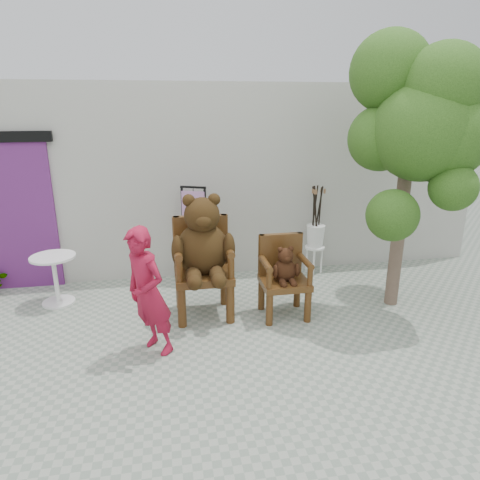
{
  "coord_description": "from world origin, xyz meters",
  "views": [
    {
      "loc": [
        -0.79,
        -3.97,
        2.67
      ],
      "look_at": [
        0.17,
        1.37,
        0.95
      ],
      "focal_mm": 32.0,
      "sensor_mm": 36.0,
      "label": 1
    }
  ],
  "objects_px": {
    "chair_big": "(203,249)",
    "tree": "(423,124)",
    "cafe_table": "(55,274)",
    "chair_small": "(284,271)",
    "person": "(148,293)",
    "display_stand": "(195,246)",
    "stool_bucket": "(315,236)"
  },
  "relations": [
    {
      "from": "chair_big",
      "to": "tree",
      "type": "height_order",
      "value": "tree"
    },
    {
      "from": "display_stand",
      "to": "stool_bucket",
      "type": "xyz_separation_m",
      "value": [
        1.96,
        0.0,
        0.06
      ]
    },
    {
      "from": "display_stand",
      "to": "tree",
      "type": "relative_size",
      "value": 0.43
    },
    {
      "from": "chair_big",
      "to": "display_stand",
      "type": "xyz_separation_m",
      "value": [
        -0.02,
        1.16,
        -0.33
      ]
    },
    {
      "from": "chair_big",
      "to": "display_stand",
      "type": "relative_size",
      "value": 1.08
    },
    {
      "from": "chair_small",
      "to": "cafe_table",
      "type": "xyz_separation_m",
      "value": [
        -3.03,
        0.85,
        -0.17
      ]
    },
    {
      "from": "chair_big",
      "to": "person",
      "type": "height_order",
      "value": "chair_big"
    },
    {
      "from": "stool_bucket",
      "to": "person",
      "type": "bearing_deg",
      "value": -142.27
    },
    {
      "from": "person",
      "to": "chair_small",
      "type": "bearing_deg",
      "value": 70.8
    },
    {
      "from": "cafe_table",
      "to": "tree",
      "type": "distance_m",
      "value": 5.17
    },
    {
      "from": "person",
      "to": "tree",
      "type": "height_order",
      "value": "tree"
    },
    {
      "from": "chair_small",
      "to": "cafe_table",
      "type": "height_order",
      "value": "chair_small"
    },
    {
      "from": "person",
      "to": "display_stand",
      "type": "xyz_separation_m",
      "value": [
        0.65,
        2.01,
        -0.16
      ]
    },
    {
      "from": "chair_small",
      "to": "tree",
      "type": "distance_m",
      "value": 2.46
    },
    {
      "from": "display_stand",
      "to": "tree",
      "type": "xyz_separation_m",
      "value": [
        2.68,
        -1.48,
        1.86
      ]
    },
    {
      "from": "person",
      "to": "cafe_table",
      "type": "xyz_separation_m",
      "value": [
        -1.32,
        1.54,
        -0.3
      ]
    },
    {
      "from": "cafe_table",
      "to": "tree",
      "type": "height_order",
      "value": "tree"
    },
    {
      "from": "person",
      "to": "display_stand",
      "type": "relative_size",
      "value": 0.98
    },
    {
      "from": "chair_small",
      "to": "display_stand",
      "type": "relative_size",
      "value": 0.7
    },
    {
      "from": "chair_small",
      "to": "display_stand",
      "type": "bearing_deg",
      "value": 128.53
    },
    {
      "from": "chair_big",
      "to": "stool_bucket",
      "type": "xyz_separation_m",
      "value": [
        1.94,
        1.16,
        -0.27
      ]
    },
    {
      "from": "cafe_table",
      "to": "stool_bucket",
      "type": "distance_m",
      "value": 3.96
    },
    {
      "from": "tree",
      "to": "chair_big",
      "type": "bearing_deg",
      "value": 173.13
    },
    {
      "from": "person",
      "to": "stool_bucket",
      "type": "xyz_separation_m",
      "value": [
        2.61,
        2.02,
        -0.1
      ]
    },
    {
      "from": "cafe_table",
      "to": "display_stand",
      "type": "distance_m",
      "value": 2.03
    },
    {
      "from": "chair_small",
      "to": "cafe_table",
      "type": "distance_m",
      "value": 3.15
    },
    {
      "from": "person",
      "to": "display_stand",
      "type": "distance_m",
      "value": 2.12
    },
    {
      "from": "chair_big",
      "to": "chair_small",
      "type": "xyz_separation_m",
      "value": [
        1.03,
        -0.16,
        -0.31
      ]
    },
    {
      "from": "chair_big",
      "to": "person",
      "type": "relative_size",
      "value": 1.09
    },
    {
      "from": "stool_bucket",
      "to": "chair_small",
      "type": "bearing_deg",
      "value": -124.27
    },
    {
      "from": "chair_small",
      "to": "cafe_table",
      "type": "bearing_deg",
      "value": 164.24
    },
    {
      "from": "chair_big",
      "to": "display_stand",
      "type": "height_order",
      "value": "chair_big"
    }
  ]
}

